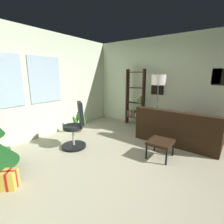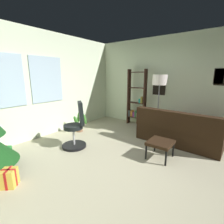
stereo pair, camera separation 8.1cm
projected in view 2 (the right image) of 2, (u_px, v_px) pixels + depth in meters
name	position (u px, v px, depth m)	size (l,w,h in m)	color
ground_plane	(128.00, 168.00, 3.05)	(5.27, 5.39, 0.10)	#B0A98C
wall_back_with_windows	(41.00, 85.00, 4.32)	(5.27, 0.12, 2.81)	silver
wall_right_with_frames	(177.00, 84.00, 4.81)	(0.12, 5.39, 2.81)	silver
couch	(183.00, 131.00, 4.04)	(1.49, 2.00, 0.85)	black
footstool	(160.00, 144.00, 3.27)	(0.50, 0.46, 0.36)	black
gift_box_green	(2.00, 152.00, 3.43)	(0.41, 0.40, 0.16)	#1E722D
gift_box_gold	(9.00, 178.00, 2.46)	(0.29, 0.29, 0.29)	gold
office_chair	(76.00, 129.00, 3.77)	(0.60, 0.59, 1.07)	black
bookshelf	(137.00, 101.00, 5.43)	(0.18, 0.64, 1.85)	#382017
floor_lamp	(160.00, 83.00, 4.47)	(0.40, 0.40, 1.68)	slate
potted_plant	(80.00, 123.00, 4.84)	(0.39, 0.44, 0.67)	brown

